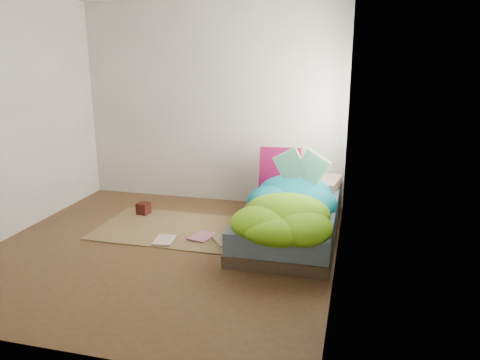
{
  "coord_description": "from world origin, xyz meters",
  "views": [
    {
      "loc": [
        1.88,
        -4.12,
        1.97
      ],
      "look_at": [
        0.64,
        0.75,
        0.58
      ],
      "focal_mm": 35.0,
      "sensor_mm": 36.0,
      "label": 1
    }
  ],
  "objects_px": {
    "bed": "(290,220)",
    "wooden_box": "(144,208)",
    "floor_book_a": "(155,240)",
    "floor_book_b": "(194,235)",
    "open_book": "(301,158)",
    "pillow_magenta": "(280,168)"
  },
  "relations": [
    {
      "from": "wooden_box",
      "to": "floor_book_b",
      "type": "distance_m",
      "value": 1.01
    },
    {
      "from": "bed",
      "to": "floor_book_b",
      "type": "xyz_separation_m",
      "value": [
        -1.01,
        -0.34,
        -0.14
      ]
    },
    {
      "from": "pillow_magenta",
      "to": "floor_book_b",
      "type": "relative_size",
      "value": 1.71
    },
    {
      "from": "open_book",
      "to": "pillow_magenta",
      "type": "bearing_deg",
      "value": 133.07
    },
    {
      "from": "wooden_box",
      "to": "floor_book_a",
      "type": "relative_size",
      "value": 0.5
    },
    {
      "from": "wooden_box",
      "to": "pillow_magenta",
      "type": "bearing_deg",
      "value": 15.1
    },
    {
      "from": "pillow_magenta",
      "to": "open_book",
      "type": "distance_m",
      "value": 0.6
    },
    {
      "from": "bed",
      "to": "open_book",
      "type": "distance_m",
      "value": 0.7
    },
    {
      "from": "bed",
      "to": "pillow_magenta",
      "type": "relative_size",
      "value": 4.01
    },
    {
      "from": "wooden_box",
      "to": "floor_book_b",
      "type": "bearing_deg",
      "value": -32.19
    },
    {
      "from": "wooden_box",
      "to": "floor_book_a",
      "type": "xyz_separation_m",
      "value": [
        0.5,
        -0.76,
        -0.06
      ]
    },
    {
      "from": "bed",
      "to": "wooden_box",
      "type": "height_order",
      "value": "bed"
    },
    {
      "from": "floor_book_a",
      "to": "wooden_box",
      "type": "bearing_deg",
      "value": 116.73
    },
    {
      "from": "pillow_magenta",
      "to": "wooden_box",
      "type": "height_order",
      "value": "pillow_magenta"
    },
    {
      "from": "pillow_magenta",
      "to": "floor_book_a",
      "type": "relative_size",
      "value": 1.78
    },
    {
      "from": "bed",
      "to": "pillow_magenta",
      "type": "xyz_separation_m",
      "value": [
        -0.23,
        0.64,
        0.42
      ]
    },
    {
      "from": "open_book",
      "to": "floor_book_a",
      "type": "distance_m",
      "value": 1.81
    },
    {
      "from": "bed",
      "to": "wooden_box",
      "type": "distance_m",
      "value": 1.88
    },
    {
      "from": "floor_book_a",
      "to": "floor_book_b",
      "type": "height_order",
      "value": "floor_book_b"
    },
    {
      "from": "floor_book_a",
      "to": "floor_book_b",
      "type": "distance_m",
      "value": 0.42
    },
    {
      "from": "bed",
      "to": "floor_book_b",
      "type": "height_order",
      "value": "bed"
    },
    {
      "from": "open_book",
      "to": "floor_book_a",
      "type": "relative_size",
      "value": 1.83
    }
  ]
}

